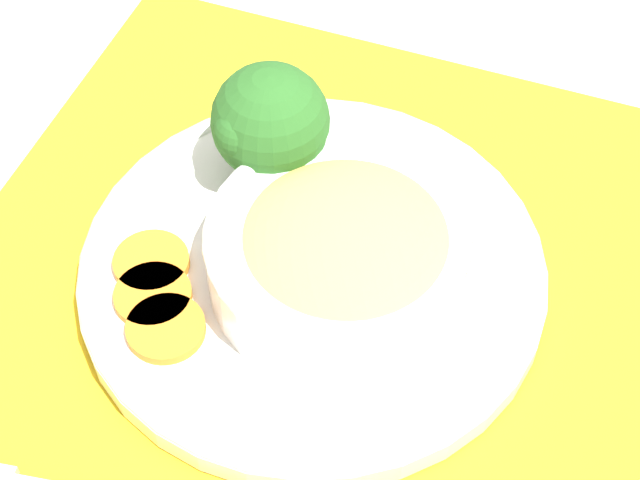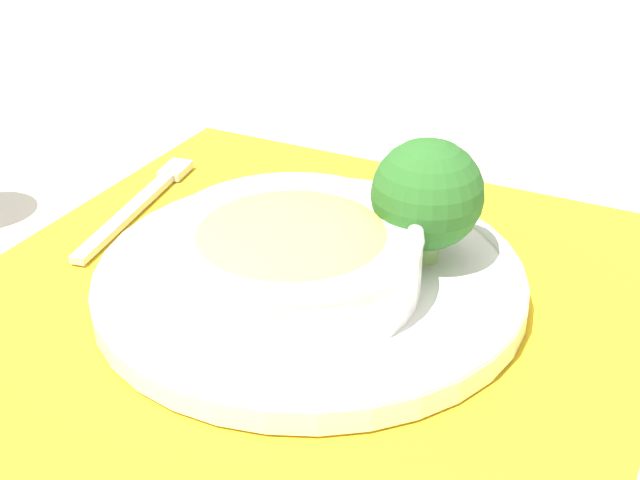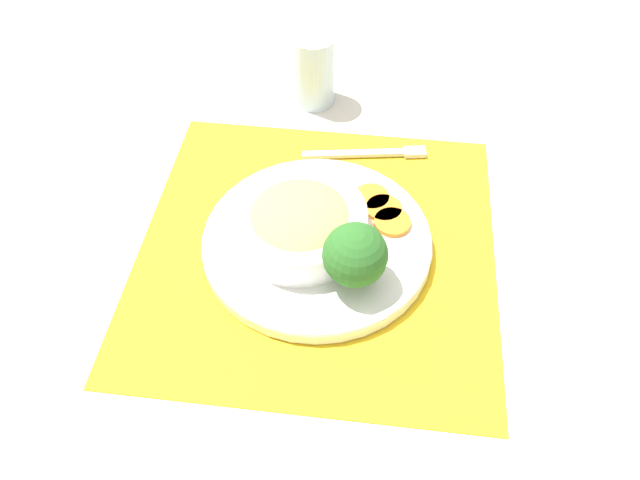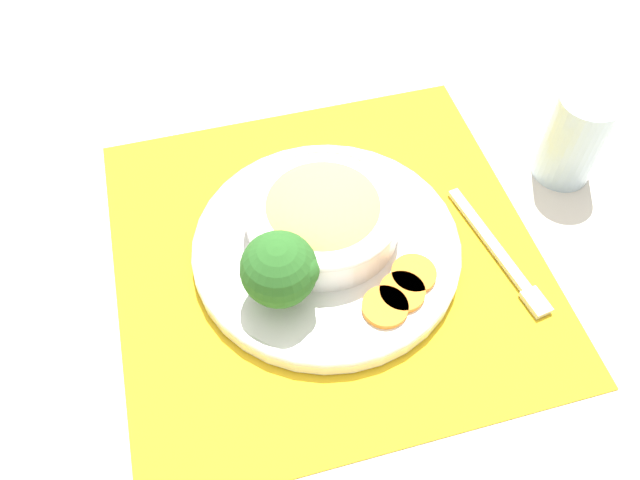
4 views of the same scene
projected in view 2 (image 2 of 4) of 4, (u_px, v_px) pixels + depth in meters
ground_plane at (310, 297)px, 0.61m from camera, size 4.00×4.00×0.00m
placemat at (310, 294)px, 0.61m from camera, size 0.50×0.49×0.00m
plate at (310, 278)px, 0.61m from camera, size 0.29×0.29×0.02m
bowl at (295, 252)px, 0.57m from camera, size 0.17×0.17×0.05m
broccoli_floret at (427, 194)px, 0.60m from camera, size 0.08×0.08×0.09m
carrot_slice_near at (324, 202)px, 0.69m from camera, size 0.05×0.05×0.01m
carrot_slice_middle at (291, 202)px, 0.69m from camera, size 0.05×0.05×0.01m
carrot_slice_far at (258, 206)px, 0.68m from camera, size 0.05×0.05×0.01m
fork at (146, 197)px, 0.73m from camera, size 0.06×0.18×0.01m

